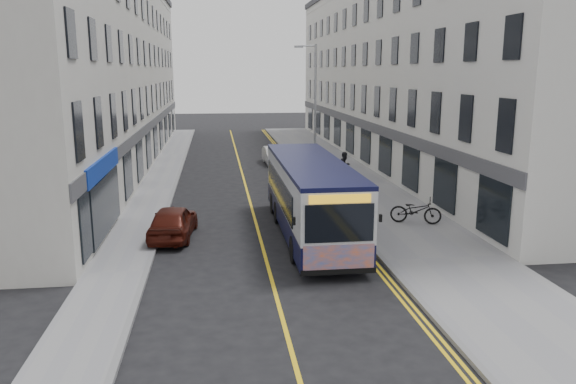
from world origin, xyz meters
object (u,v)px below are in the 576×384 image
object	(u,v)px
bicycle	(416,210)
pedestrian_far	(345,166)
city_bus	(311,195)
pedestrian_near	(325,172)
streetlamp	(314,107)
car_white	(274,155)
car_maroon	(173,222)

from	to	relation	value
bicycle	pedestrian_far	size ratio (longest dim) A/B	1.29
city_bus	pedestrian_near	bearing A→B (deg)	75.23
streetlamp	city_bus	xyz separation A→B (m)	(-2.14, -11.59, -2.71)
streetlamp	pedestrian_near	bearing A→B (deg)	-84.81
bicycle	pedestrian_near	bearing A→B (deg)	36.68
streetlamp	city_bus	distance (m)	12.10
streetlamp	car_white	world-z (taller)	streetlamp
car_maroon	city_bus	bearing A→B (deg)	-178.60
car_maroon	car_white	bearing A→B (deg)	-102.76
streetlamp	bicycle	distance (m)	11.64
pedestrian_far	car_maroon	distance (m)	14.08
car_white	city_bus	bearing A→B (deg)	-94.02
city_bus	pedestrian_far	distance (m)	11.63
car_white	car_maroon	distance (m)	18.46
car_maroon	streetlamp	bearing A→B (deg)	-118.43
bicycle	car_white	world-z (taller)	bicycle
bicycle	pedestrian_near	world-z (taller)	pedestrian_near
car_white	bicycle	bearing A→B (deg)	-78.63
pedestrian_near	pedestrian_far	world-z (taller)	pedestrian_far
pedestrian_near	car_white	xyz separation A→B (m)	(-1.97, 8.90, -0.32)
city_bus	car_white	size ratio (longest dim) A/B	2.85
pedestrian_far	car_maroon	size ratio (longest dim) A/B	0.42
bicycle	city_bus	bearing A→B (deg)	121.19
pedestrian_far	streetlamp	bearing A→B (deg)	123.97
streetlamp	car_white	size ratio (longest dim) A/B	2.17
streetlamp	pedestrian_near	distance (m)	4.31
streetlamp	car_white	xyz separation A→B (m)	(-1.74, 6.33, -3.77)
car_white	pedestrian_near	bearing A→B (deg)	-80.23
pedestrian_far	car_white	xyz separation A→B (m)	(-3.53, 7.00, -0.34)
pedestrian_near	city_bus	bearing A→B (deg)	-92.79
bicycle	car_maroon	distance (m)	10.13
streetlamp	pedestrian_far	xyz separation A→B (m)	(1.79, -0.68, -3.43)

